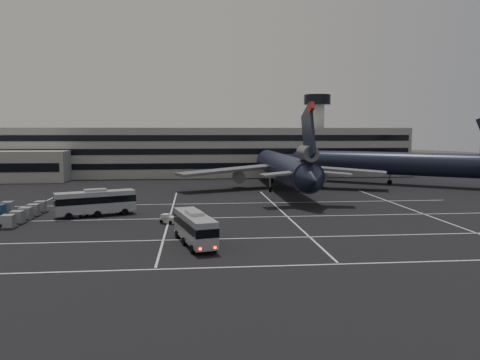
# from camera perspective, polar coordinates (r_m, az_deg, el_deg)

# --- Properties ---
(ground) EXTENTS (260.00, 260.00, 0.00)m
(ground) POSITION_cam_1_polar(r_m,az_deg,el_deg) (67.23, -3.66, -5.27)
(ground) COLOR black
(ground) RESTS_ON ground
(lane_markings) EXTENTS (90.00, 55.62, 0.01)m
(lane_markings) POSITION_cam_1_polar(r_m,az_deg,el_deg) (67.97, -2.87, -5.13)
(lane_markings) COLOR silver
(lane_markings) RESTS_ON ground
(terminal) EXTENTS (125.00, 26.00, 24.00)m
(terminal) POSITION_cam_1_polar(r_m,az_deg,el_deg) (137.18, -5.93, 3.38)
(terminal) COLOR gray
(terminal) RESTS_ON ground
(hills) EXTENTS (352.00, 180.00, 44.00)m
(hills) POSITION_cam_1_polar(r_m,az_deg,el_deg) (238.10, -0.71, -0.07)
(hills) COLOR #38332B
(hills) RESTS_ON ground
(trijet_main) EXTENTS (47.46, 57.49, 18.08)m
(trijet_main) POSITION_cam_1_polar(r_m,az_deg,el_deg) (102.93, 5.35, 1.59)
(trijet_main) COLOR black
(trijet_main) RESTS_ON ground
(trijet_far) EXTENTS (50.23, 38.59, 18.08)m
(trijet_far) POSITION_cam_1_polar(r_m,az_deg,el_deg) (120.47, 18.29, 2.04)
(trijet_far) COLOR black
(trijet_far) RESTS_ON ground
(bus_near) EXTENTS (5.20, 11.42, 3.93)m
(bus_near) POSITION_cam_1_polar(r_m,az_deg,el_deg) (54.43, -5.55, -5.66)
(bus_near) COLOR #A0A3A8
(bus_near) RESTS_ON ground
(bus_far) EXTENTS (12.12, 6.99, 4.22)m
(bus_far) POSITION_cam_1_polar(r_m,az_deg,el_deg) (75.61, -17.19, -2.49)
(bus_far) COLOR #A0A3A8
(bus_far) RESTS_ON ground
(tug_a) EXTENTS (2.26, 2.71, 1.51)m
(tug_a) POSITION_cam_1_polar(r_m,az_deg,el_deg) (75.88, -18.95, -3.77)
(tug_a) COLOR #BABAB6
(tug_a) RESTS_ON ground
(tug_b) EXTENTS (2.54, 2.34, 1.41)m
(tug_b) POSITION_cam_1_polar(r_m,az_deg,el_deg) (67.53, -8.65, -4.73)
(tug_b) COLOR #BABAB6
(tug_b) RESTS_ON ground
(uld_cluster) EXTENTS (7.47, 14.68, 1.89)m
(uld_cluster) POSITION_cam_1_polar(r_m,az_deg,el_deg) (77.06, -26.45, -3.74)
(uld_cluster) COLOR #2D2D30
(uld_cluster) RESTS_ON ground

